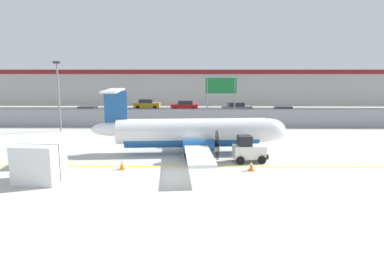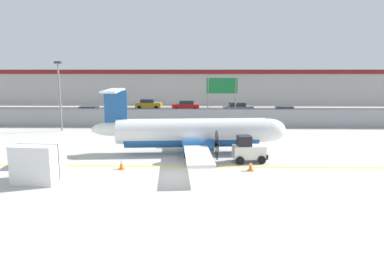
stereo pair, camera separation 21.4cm
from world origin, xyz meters
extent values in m
plane|color=#BCB7AD|center=(0.00, 0.00, 0.00)|extent=(140.00, 140.00, 0.00)
cube|color=yellow|center=(0.00, 2.00, 0.00)|extent=(84.00, 0.20, 0.01)
cube|color=gray|center=(0.00, 18.00, 1.00)|extent=(98.00, 0.04, 2.00)
cylinder|color=slate|center=(0.00, 18.00, 2.05)|extent=(98.00, 0.10, 0.10)
cube|color=#38383A|center=(0.00, 29.50, 0.06)|extent=(98.00, 17.00, 0.12)
cube|color=#BCB7B2|center=(0.00, 48.00, 3.25)|extent=(91.00, 8.00, 6.50)
cube|color=maroon|center=(0.00, 44.00, 6.10)|extent=(91.00, 0.20, 0.80)
cylinder|color=white|center=(1.02, 5.84, 1.75)|extent=(11.53, 2.81, 1.90)
ellipsoid|color=white|center=(7.00, 6.32, 1.75)|extent=(2.77, 2.01, 1.80)
ellipsoid|color=white|center=(-4.96, 5.36, 1.95)|extent=(3.29, 1.30, 1.05)
cylinder|color=#1E5193|center=(1.02, 5.84, 1.23)|extent=(10.33, 2.30, 1.48)
cube|color=white|center=(1.12, 5.85, 1.18)|extent=(2.87, 16.08, 0.18)
cylinder|color=#1E5193|center=(1.11, 8.46, 1.18)|extent=(2.26, 1.07, 0.90)
cone|color=black|center=(2.26, 8.55, 1.18)|extent=(0.48, 0.47, 0.44)
cylinder|color=#262626|center=(2.41, 8.56, 1.18)|extent=(0.21, 2.10, 2.10)
cylinder|color=#1E5193|center=(1.53, 3.27, 1.18)|extent=(2.26, 1.07, 0.90)
cone|color=black|center=(2.67, 3.36, 1.18)|extent=(0.48, 0.47, 0.44)
cylinder|color=#262626|center=(2.82, 3.38, 1.18)|extent=(0.21, 2.10, 2.10)
cube|color=#1E5193|center=(-4.67, 5.38, 3.30)|extent=(1.71, 0.32, 3.10)
cube|color=white|center=(-4.81, 5.37, 4.85)|extent=(1.48, 4.87, 0.14)
cylinder|color=#59595B|center=(5.03, 6.16, 0.79)|extent=(0.15, 0.15, 0.97)
cylinder|color=black|center=(5.03, 6.16, 0.30)|extent=(0.62, 0.27, 0.60)
cylinder|color=#59595B|center=(0.54, 8.02, 0.83)|extent=(0.15, 0.15, 0.90)
cylinder|color=black|center=(0.54, 8.02, 0.38)|extent=(0.78, 0.28, 0.76)
cylinder|color=#59595B|center=(0.90, 3.61, 0.83)|extent=(0.15, 0.15, 0.90)
cylinder|color=black|center=(0.90, 3.61, 0.38)|extent=(0.78, 0.28, 0.76)
cube|color=silver|center=(5.07, 3.29, 0.73)|extent=(2.30, 1.33, 0.90)
cube|color=black|center=(4.72, 3.25, 1.53)|extent=(1.00, 1.09, 0.70)
cube|color=black|center=(6.22, 3.41, 0.43)|extent=(0.28, 1.11, 0.30)
cylinder|color=black|center=(5.75, 3.96, 0.28)|extent=(0.58, 0.24, 0.56)
cylinder|color=black|center=(5.88, 2.77, 0.28)|extent=(0.58, 0.24, 0.56)
cylinder|color=black|center=(4.26, 3.81, 0.28)|extent=(0.58, 0.24, 0.56)
cylinder|color=black|center=(4.39, 2.61, 0.28)|extent=(0.58, 0.24, 0.56)
cylinder|color=#191E4C|center=(2.22, 3.25, 0.42)|extent=(0.22, 0.22, 0.85)
cylinder|color=#191E4C|center=(2.05, 3.35, 0.42)|extent=(0.22, 0.22, 0.85)
cylinder|color=yellow|center=(2.14, 3.30, 1.15)|extent=(0.46, 0.46, 0.60)
cylinder|color=yellow|center=(2.33, 3.19, 1.18)|extent=(0.14, 0.14, 0.55)
cylinder|color=yellow|center=(1.95, 3.41, 1.18)|extent=(0.14, 0.14, 0.55)
sphere|color=tan|center=(2.14, 3.30, 1.59)|extent=(0.22, 0.22, 0.22)
cube|color=silver|center=(-7.59, -1.22, 1.10)|extent=(2.53, 2.16, 2.20)
cube|color=#333338|center=(-7.59, -1.22, 1.10)|extent=(2.44, 0.25, 2.20)
cube|color=orange|center=(-3.42, 1.31, 0.02)|extent=(0.36, 0.36, 0.04)
cone|color=orange|center=(-3.42, 1.31, 0.34)|extent=(0.28, 0.28, 0.60)
cylinder|color=white|center=(-3.42, 1.31, 0.42)|extent=(0.17, 0.17, 0.08)
cube|color=orange|center=(1.08, 4.78, 0.02)|extent=(0.36, 0.36, 0.04)
cone|color=orange|center=(1.08, 4.78, 0.34)|extent=(0.28, 0.28, 0.60)
cylinder|color=white|center=(1.08, 4.78, 0.42)|extent=(0.17, 0.17, 0.08)
cube|color=orange|center=(4.90, 1.17, 0.02)|extent=(0.36, 0.36, 0.04)
cone|color=orange|center=(4.90, 1.17, 0.34)|extent=(0.28, 0.28, 0.60)
cylinder|color=white|center=(4.90, 1.17, 0.42)|extent=(0.17, 0.17, 0.08)
cube|color=navy|center=(-12.75, 24.20, 0.74)|extent=(4.32, 2.04, 0.80)
cube|color=#262D38|center=(-12.90, 24.21, 1.42)|extent=(2.32, 1.73, 0.56)
cylinder|color=black|center=(-11.28, 24.98, 0.42)|extent=(0.61, 0.25, 0.60)
cylinder|color=black|center=(-11.43, 23.19, 0.42)|extent=(0.61, 0.25, 0.60)
cylinder|color=black|center=(-14.07, 25.21, 0.42)|extent=(0.61, 0.25, 0.60)
cylinder|color=black|center=(-14.22, 23.41, 0.42)|extent=(0.61, 0.25, 0.60)
cube|color=#B28C19|center=(-6.78, 35.78, 0.74)|extent=(4.30, 1.95, 0.80)
cube|color=#262D38|center=(-6.93, 35.79, 1.42)|extent=(2.29, 1.69, 0.56)
cylinder|color=black|center=(-5.33, 36.59, 0.42)|extent=(0.61, 0.24, 0.60)
cylinder|color=black|center=(-5.44, 34.79, 0.42)|extent=(0.61, 0.24, 0.60)
cylinder|color=black|center=(-8.12, 36.76, 0.42)|extent=(0.61, 0.24, 0.60)
cylinder|color=black|center=(-8.23, 34.96, 0.42)|extent=(0.61, 0.24, 0.60)
cube|color=red|center=(-0.56, 33.28, 0.74)|extent=(4.27, 1.89, 0.80)
cube|color=#262D38|center=(-0.41, 33.28, 1.42)|extent=(2.27, 1.66, 0.56)
cylinder|color=black|center=(-2.00, 32.45, 0.42)|extent=(0.61, 0.23, 0.60)
cylinder|color=black|center=(-1.92, 34.24, 0.42)|extent=(0.61, 0.23, 0.60)
cylinder|color=black|center=(0.80, 32.32, 0.42)|extent=(0.61, 0.23, 0.60)
cylinder|color=black|center=(0.88, 34.12, 0.42)|extent=(0.61, 0.23, 0.60)
cube|color=slate|center=(7.27, 30.28, 0.74)|extent=(4.39, 2.25, 0.80)
cube|color=#262D38|center=(7.12, 30.26, 1.42)|extent=(2.39, 1.84, 0.56)
cylinder|color=black|center=(8.53, 31.36, 0.42)|extent=(0.62, 0.28, 0.60)
cylinder|color=black|center=(8.78, 29.58, 0.42)|extent=(0.62, 0.28, 0.60)
cylinder|color=black|center=(5.76, 30.98, 0.42)|extent=(0.62, 0.28, 0.60)
cylinder|color=black|center=(6.00, 29.20, 0.42)|extent=(0.62, 0.28, 0.60)
cube|color=black|center=(12.82, 24.80, 0.74)|extent=(4.29, 1.95, 0.80)
cube|color=#262D38|center=(12.67, 24.81, 1.42)|extent=(2.29, 1.69, 0.56)
cylinder|color=black|center=(14.27, 25.62, 0.42)|extent=(0.61, 0.24, 0.60)
cylinder|color=black|center=(14.16, 23.82, 0.42)|extent=(0.61, 0.24, 0.60)
cylinder|color=black|center=(11.48, 25.79, 0.42)|extent=(0.61, 0.24, 0.60)
cylinder|color=black|center=(11.37, 23.99, 0.42)|extent=(0.61, 0.24, 0.60)
cylinder|color=slate|center=(-13.06, 15.56, 3.50)|extent=(0.16, 0.16, 7.00)
cube|color=#333333|center=(-13.06, 15.56, 7.15)|extent=(0.70, 0.30, 0.24)
cylinder|color=slate|center=(2.58, 19.87, 2.75)|extent=(0.14, 0.14, 5.50)
cylinder|color=slate|center=(5.78, 19.87, 2.75)|extent=(0.14, 0.14, 5.50)
cube|color=#14662D|center=(4.18, 19.87, 4.60)|extent=(3.60, 0.10, 1.80)
camera|label=1|loc=(1.45, -20.01, 6.32)|focal=32.00mm
camera|label=2|loc=(1.66, -20.00, 6.32)|focal=32.00mm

